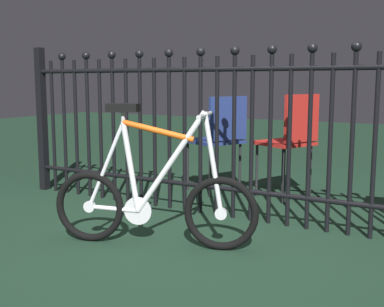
{
  "coord_description": "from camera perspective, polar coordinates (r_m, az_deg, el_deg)",
  "views": [
    {
      "loc": [
        1.58,
        -2.64,
        1.03
      ],
      "look_at": [
        -0.07,
        0.21,
        0.55
      ],
      "focal_mm": 46.28,
      "sensor_mm": 36.0,
      "label": 1
    }
  ],
  "objects": [
    {
      "name": "iron_fence",
      "position": [
        3.73,
        3.62,
        2.92
      ],
      "size": [
        4.06,
        0.07,
        1.34
      ],
      "color": "black",
      "rests_on": "ground"
    },
    {
      "name": "bicycle",
      "position": [
        3.12,
        -4.52,
        -5.2
      ],
      "size": [
        1.27,
        0.53,
        0.9
      ],
      "color": "black",
      "rests_on": "ground"
    },
    {
      "name": "chair_navy",
      "position": [
        4.55,
        3.2,
        2.23
      ],
      "size": [
        0.58,
        0.58,
        0.9
      ],
      "color": "black",
      "rests_on": "ground"
    },
    {
      "name": "ground_plane",
      "position": [
        3.25,
        -0.71,
        -10.21
      ],
      "size": [
        20.0,
        20.0,
        0.0
      ],
      "primitive_type": "plane",
      "color": "#172F20"
    },
    {
      "name": "chair_red",
      "position": [
        4.37,
        11.38,
        2.05
      ],
      "size": [
        0.55,
        0.55,
        0.92
      ],
      "color": "black",
      "rests_on": "ground"
    }
  ]
}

